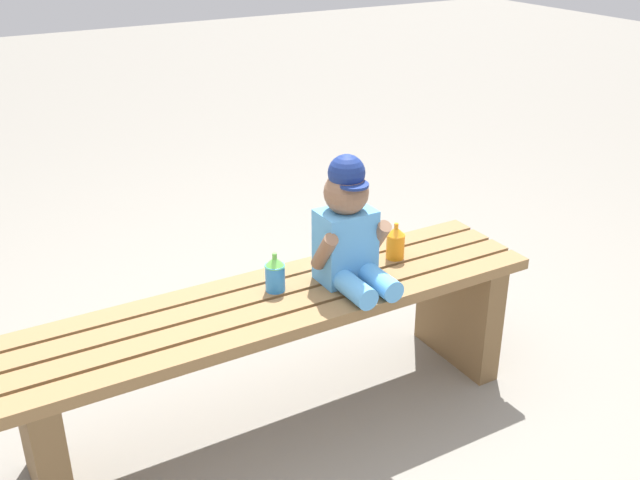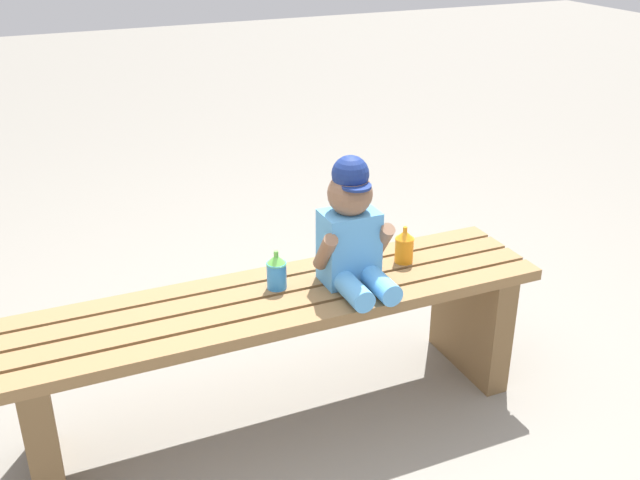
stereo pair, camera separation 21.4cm
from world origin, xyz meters
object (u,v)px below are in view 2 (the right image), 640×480
at_px(sippy_cup_right, 404,246).
at_px(park_bench, 278,335).
at_px(child_figure, 352,231).
at_px(sippy_cup_left, 277,271).

bearing_deg(sippy_cup_right, park_bench, -174.90).
distance_m(park_bench, child_figure, 0.40).
xyz_separation_m(park_bench, sippy_cup_right, (0.46, 0.04, 0.20)).
xyz_separation_m(park_bench, sippy_cup_left, (0.01, 0.04, 0.20)).
height_order(sippy_cup_left, sippy_cup_right, same).
bearing_deg(sippy_cup_left, park_bench, -109.96).
distance_m(sippy_cup_left, sippy_cup_right, 0.44).
distance_m(child_figure, sippy_cup_right, 0.26).
distance_m(park_bench, sippy_cup_right, 0.50).
relative_size(child_figure, sippy_cup_right, 3.26).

